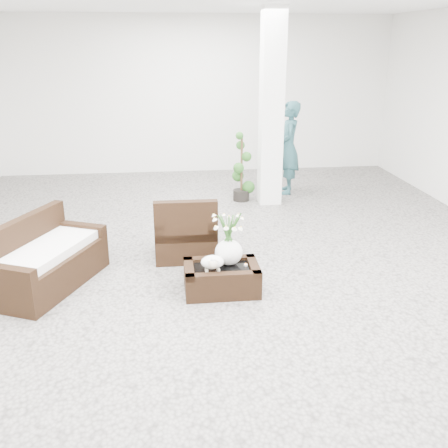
{
  "coord_description": "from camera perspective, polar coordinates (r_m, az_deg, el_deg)",
  "views": [
    {
      "loc": [
        -0.73,
        -6.44,
        2.89
      ],
      "look_at": [
        0.0,
        -0.1,
        0.62
      ],
      "focal_mm": 41.0,
      "sensor_mm": 36.0,
      "label": 1
    }
  ],
  "objects": [
    {
      "name": "tealight",
      "position": [
        6.27,
        2.44,
        -4.55
      ],
      "size": [
        0.04,
        0.04,
        0.03
      ],
      "primitive_type": "cylinder",
      "color": "white",
      "rests_on": "coffee_table"
    },
    {
      "name": "coffee_table",
      "position": [
        6.28,
        -0.27,
        -6.19
      ],
      "size": [
        0.9,
        0.6,
        0.31
      ],
      "primitive_type": "cube",
      "color": "black",
      "rests_on": "ground"
    },
    {
      "name": "planter_narcissus",
      "position": [
        6.17,
        0.54,
        -1.08
      ],
      "size": [
        0.44,
        0.44,
        0.8
      ],
      "primitive_type": null,
      "color": "white",
      "rests_on": "coffee_table"
    },
    {
      "name": "column",
      "position": [
        9.5,
        5.31,
        12.61
      ],
      "size": [
        0.4,
        0.4,
        3.5
      ],
      "primitive_type": "cube",
      "color": "white",
      "rests_on": "ground"
    },
    {
      "name": "ground",
      "position": [
        7.09,
        -0.09,
        -4.46
      ],
      "size": [
        11.0,
        11.0,
        0.0
      ],
      "primitive_type": "plane",
      "color": "gray",
      "rests_on": "ground"
    },
    {
      "name": "armchair",
      "position": [
        7.24,
        -4.31,
        -0.1
      ],
      "size": [
        0.87,
        0.83,
        0.91
      ],
      "primitive_type": "cube",
      "rotation": [
        0.0,
        0.0,
        3.13
      ],
      "color": "black",
      "rests_on": "ground"
    },
    {
      "name": "topiary",
      "position": [
        9.76,
        1.97,
        6.33
      ],
      "size": [
        0.35,
        0.35,
        1.31
      ],
      "primitive_type": null,
      "color": "#204C18",
      "rests_on": "ground"
    },
    {
      "name": "loveseat",
      "position": [
        6.68,
        -19.18,
        -3.17
      ],
      "size": [
        1.36,
        1.79,
        0.86
      ],
      "primitive_type": "cube",
      "rotation": [
        0.0,
        0.0,
        1.15
      ],
      "color": "black",
      "rests_on": "ground"
    },
    {
      "name": "sheep_figurine",
      "position": [
        6.07,
        -1.3,
        -4.43
      ],
      "size": [
        0.28,
        0.23,
        0.21
      ],
      "primitive_type": "ellipsoid",
      "color": "white",
      "rests_on": "coffee_table"
    },
    {
      "name": "shopper",
      "position": [
        10.34,
        7.2,
        8.41
      ],
      "size": [
        0.56,
        0.74,
        1.83
      ],
      "primitive_type": "imported",
      "rotation": [
        0.0,
        0.0,
        -1.76
      ],
      "color": "#275157",
      "rests_on": "ground"
    }
  ]
}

